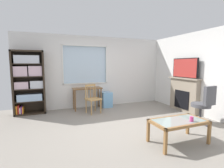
# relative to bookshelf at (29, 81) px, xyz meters

# --- Properties ---
(ground) EXTENTS (6.26, 5.57, 0.02)m
(ground) POSITION_rel_bookshelf_xyz_m (2.13, -2.04, -1.05)
(ground) COLOR gray
(wall_back_with_window) EXTENTS (5.26, 0.15, 2.51)m
(wall_back_with_window) POSITION_rel_bookshelf_xyz_m (2.18, 0.24, 0.18)
(wall_back_with_window) COLOR silver
(wall_back_with_window) RESTS_ON ground
(wall_right) EXTENTS (0.12, 4.77, 2.51)m
(wall_right) POSITION_rel_bookshelf_xyz_m (4.82, -2.04, 0.22)
(wall_right) COLOR silver
(wall_right) RESTS_ON ground
(bookshelf) EXTENTS (0.90, 0.38, 1.95)m
(bookshelf) POSITION_rel_bookshelf_xyz_m (0.00, 0.00, 0.00)
(bookshelf) COLOR #2D2319
(bookshelf) RESTS_ON ground
(desk_under_window) EXTENTS (0.98, 0.44, 0.74)m
(desk_under_window) POSITION_rel_bookshelf_xyz_m (1.78, -0.11, -0.43)
(desk_under_window) COLOR brown
(desk_under_window) RESTS_ON ground
(wooden_chair) EXTENTS (0.52, 0.51, 0.90)m
(wooden_chair) POSITION_rel_bookshelf_xyz_m (1.84, -0.62, -0.58)
(wooden_chair) COLOR tan
(wooden_chair) RESTS_ON ground
(plastic_drawer_unit) EXTENTS (0.35, 0.40, 0.54)m
(plastic_drawer_unit) POSITION_rel_bookshelf_xyz_m (2.49, -0.06, -0.77)
(plastic_drawer_unit) COLOR #72ADDB
(plastic_drawer_unit) RESTS_ON ground
(fireplace) EXTENTS (0.26, 1.19, 1.10)m
(fireplace) POSITION_rel_bookshelf_xyz_m (4.67, -1.51, -0.49)
(fireplace) COLOR gray
(fireplace) RESTS_ON ground
(tv) EXTENTS (0.06, 1.00, 0.63)m
(tv) POSITION_rel_bookshelf_xyz_m (4.65, -1.51, 0.37)
(tv) COLOR black
(tv) RESTS_ON fireplace
(office_chair) EXTENTS (0.57, 0.58, 1.00)m
(office_chair) POSITION_rel_bookshelf_xyz_m (4.22, -2.64, -0.48)
(office_chair) COLOR #4C4C51
(office_chair) RESTS_ON ground
(coffee_table) EXTENTS (1.08, 0.57, 0.46)m
(coffee_table) POSITION_rel_bookshelf_xyz_m (2.87, -3.22, -0.65)
(coffee_table) COLOR #8C9E99
(coffee_table) RESTS_ON ground
(sippy_cup) EXTENTS (0.07, 0.07, 0.09)m
(sippy_cup) POSITION_rel_bookshelf_xyz_m (3.04, -3.36, -0.54)
(sippy_cup) COLOR #DB3D84
(sippy_cup) RESTS_ON coffee_table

